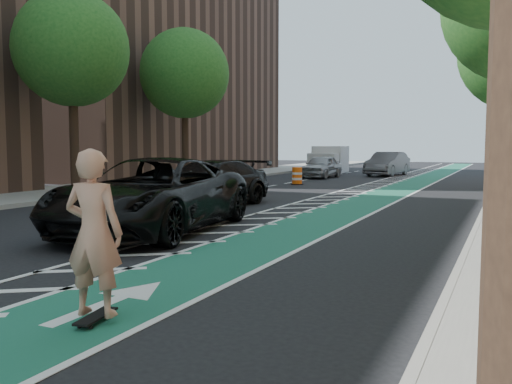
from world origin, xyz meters
The scene contains 20 objects.
ground centered at (0.00, 0.00, 0.00)m, with size 120.00×120.00×0.00m, color black.
bike_lane centered at (3.00, 10.00, 0.01)m, with size 2.00×90.00×0.01m, color #195946.
buffer_strip centered at (1.50, 10.00, 0.01)m, with size 1.40×90.00×0.01m, color silver.
sidewalk_left centered at (-9.50, 10.00, 0.07)m, with size 5.00×90.00×0.15m, color gray.
curb_right centered at (7.05, 10.00, 0.08)m, with size 0.12×90.00×0.16m, color gray.
curb_left centered at (-7.05, 10.00, 0.08)m, with size 0.12×90.00×0.16m, color gray.
building_left_far centered at (-17.50, 24.00, 9.00)m, with size 14.00×22.00×18.00m, color brown.
tree_l_c centered at (-7.90, 8.00, 5.77)m, with size 4.20×4.20×7.90m.
tree_l_d centered at (-7.90, 16.00, 5.77)m, with size 4.20×4.20×7.90m.
sign_post centered at (7.60, 12.00, 1.35)m, with size 0.35×0.08×2.47m.
skateboard centered at (3.41, -3.42, 0.08)m, with size 0.33×0.72×0.09m.
skateboarder centered at (3.41, -3.42, 1.07)m, with size 0.71×0.47×1.95m, color tan.
suv_near centered at (0.00, 2.42, 0.89)m, with size 2.95×6.39×1.78m, color black.
suv_far centered at (-1.45, 7.50, 0.78)m, with size 2.19×5.38×1.56m, color black.
car_silver centered at (-3.08, 24.37, 0.71)m, with size 1.69×4.19×1.43m, color #97989C.
car_grey centered at (0.20, 28.56, 0.80)m, with size 1.70×4.87×1.60m, color #59585D.
box_truck centered at (-4.57, 30.64, 0.91)m, with size 2.45×4.88×1.97m.
barrel_a centered at (-3.80, 8.99, 0.46)m, with size 0.71×0.71×0.96m.
barrel_b centered at (-1.80, 12.05, 0.42)m, with size 0.66×0.66×0.89m.
barrel_c centered at (-2.40, 18.35, 0.43)m, with size 0.67×0.67×0.91m.
Camera 1 is at (7.75, -8.22, 2.08)m, focal length 38.00 mm.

